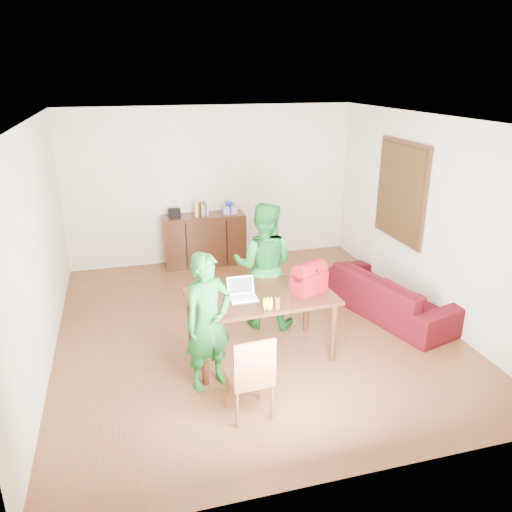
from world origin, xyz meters
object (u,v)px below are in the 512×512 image
object	(u,v)px
chair	(250,391)
bottle	(277,302)
table	(261,303)
sofa	(389,294)
person_far	(264,266)
red_bag	(309,280)
person_near	(208,322)
laptop	(243,296)

from	to	relation	value
chair	bottle	world-z (taller)	bottle
table	sofa	distance (m)	2.15
table	chair	xyz separation A→B (m)	(-0.41, -1.05, -0.42)
sofa	table	bearing A→B (deg)	90.03
chair	sofa	world-z (taller)	chair
person_far	red_bag	bearing A→B (deg)	135.23
table	chair	distance (m)	1.20
chair	table	bearing A→B (deg)	64.61
table	sofa	xyz separation A→B (m)	(2.04, 0.57, -0.39)
chair	person_near	xyz separation A→B (m)	(-0.28, 0.61, 0.50)
person_far	bottle	bearing A→B (deg)	105.44
person_near	laptop	bearing A→B (deg)	17.60
table	chair	size ratio (longest dim) A/B	1.90
chair	sofa	size ratio (longest dim) A/B	0.45
bottle	sofa	distance (m)	2.25
bottle	table	bearing A→B (deg)	101.43
person_near	laptop	distance (m)	0.62
chair	laptop	bearing A→B (deg)	75.02
chair	laptop	world-z (taller)	laptop
table	bottle	distance (m)	0.44
person_near	person_far	bearing A→B (deg)	29.94
sofa	person_far	bearing A→B (deg)	68.36
laptop	sofa	distance (m)	2.40
person_far	laptop	xyz separation A→B (m)	(-0.47, -0.81, -0.01)
table	chair	bearing A→B (deg)	-113.86
person_near	sofa	distance (m)	2.95
bottle	sofa	xyz separation A→B (m)	(1.96, 0.96, -0.57)
sofa	person_near	bearing A→B (deg)	94.75
table	chair	world-z (taller)	chair
person_far	bottle	distance (m)	1.16
laptop	red_bag	distance (m)	0.80
sofa	laptop	bearing A→B (deg)	89.84
person_far	laptop	size ratio (longest dim) A/B	5.41
person_near	person_far	world-z (taller)	person_far
table	red_bag	world-z (taller)	red_bag
chair	person_near	distance (m)	0.83
chair	red_bag	xyz separation A→B (m)	(0.98, 0.98, 0.67)
laptop	red_bag	xyz separation A→B (m)	(0.79, -0.01, 0.10)
person_far	laptop	bearing A→B (deg)	83.89
table	bottle	size ratio (longest dim) A/B	10.59
sofa	bottle	bearing A→B (deg)	100.56
person_near	red_bag	xyz separation A→B (m)	(1.27, 0.38, 0.17)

